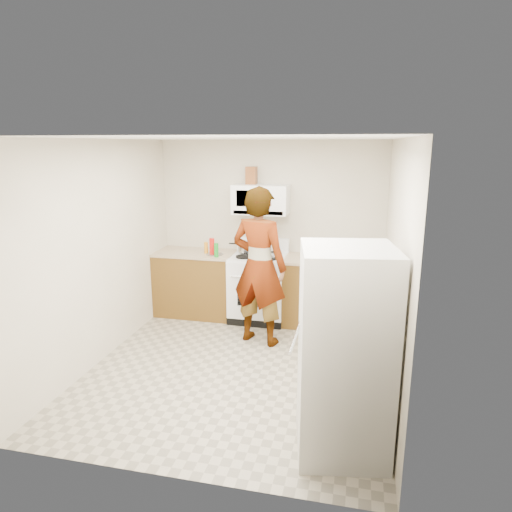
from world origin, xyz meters
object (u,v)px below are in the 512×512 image
(saucepan, at_px, (247,247))
(gas_range, at_px, (259,286))
(kettle, at_px, (332,251))
(microwave, at_px, (261,199))
(person, at_px, (259,267))
(fridge, at_px, (344,353))

(saucepan, bearing_deg, gas_range, -28.54)
(kettle, bearing_deg, gas_range, -149.78)
(microwave, distance_m, person, 1.14)
(person, relative_size, saucepan, 8.31)
(saucepan, bearing_deg, person, -66.47)
(fridge, xyz_separation_m, saucepan, (-1.48, 2.75, 0.17))
(gas_range, xyz_separation_m, fridge, (1.28, -2.64, 0.36))
(fridge, distance_m, saucepan, 3.13)
(microwave, xyz_separation_m, saucepan, (-0.20, -0.02, -0.68))
(gas_range, distance_m, fridge, 2.96)
(microwave, height_order, fridge, microwave)
(fridge, bearing_deg, kettle, 86.38)
(gas_range, height_order, fridge, fridge)
(gas_range, xyz_separation_m, microwave, (0.00, 0.13, 1.21))
(gas_range, height_order, microwave, microwave)
(person, bearing_deg, kettle, -117.53)
(person, distance_m, fridge, 2.20)
(gas_range, distance_m, microwave, 1.22)
(microwave, relative_size, fridge, 0.45)
(microwave, distance_m, saucepan, 0.71)
(microwave, bearing_deg, gas_range, -90.00)
(kettle, xyz_separation_m, saucepan, (-1.19, -0.03, -0.00))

